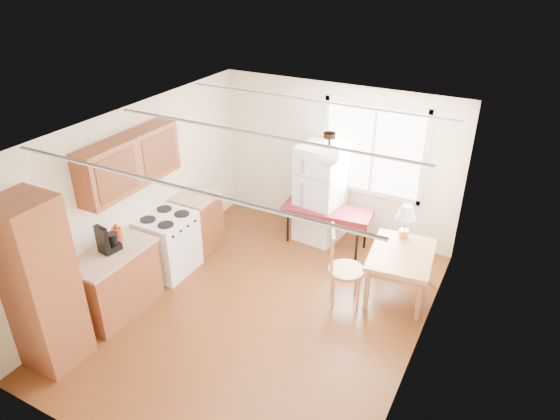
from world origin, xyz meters
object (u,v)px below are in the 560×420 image
Objects in this scene: chair at (339,261)px; dining_table at (401,259)px; refrigerator at (320,193)px; bench at (327,213)px.

dining_table is at bearing 13.08° from chair.
chair is (0.91, -1.44, -0.17)m from refrigerator.
refrigerator reaches higher than bench.
dining_table is at bearing -23.59° from refrigerator.
refrigerator is at bearing 97.76° from chair.
dining_table is (1.60, -0.91, -0.23)m from refrigerator.
bench is 1.31× the size of chair.
chair is (0.71, -1.27, 0.06)m from bench.
chair is at bearing -67.00° from bench.
refrigerator is at bearing 132.89° from bench.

